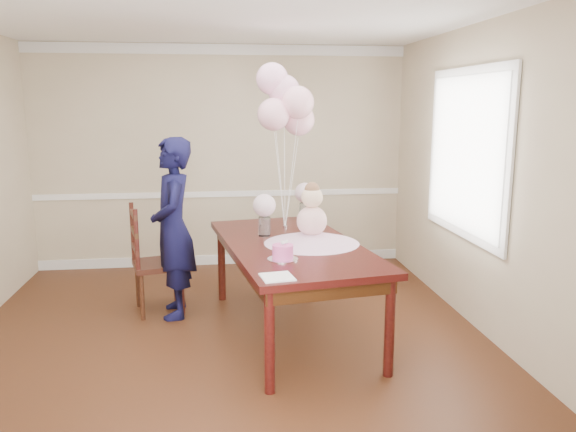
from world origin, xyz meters
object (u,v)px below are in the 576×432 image
at_px(dining_table_top, 292,246).
at_px(dining_chair_seat, 158,265).
at_px(birthday_cake, 283,252).
at_px(woman, 173,228).

bearing_deg(dining_table_top, dining_chair_seat, 142.10).
distance_m(dining_table_top, birthday_cake, 0.54).
height_order(dining_table_top, birthday_cake, birthday_cake).
xyz_separation_m(birthday_cake, dining_chair_seat, (-1.08, 1.19, -0.41)).
xyz_separation_m(dining_chair_seat, woman, (0.16, -0.12, 0.38)).
bearing_deg(dining_table_top, woman, 143.32).
distance_m(dining_table_top, woman, 1.19).
distance_m(birthday_cake, dining_chair_seat, 1.66).
distance_m(birthday_cake, woman, 1.41).
bearing_deg(woman, dining_chair_seat, -130.59).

